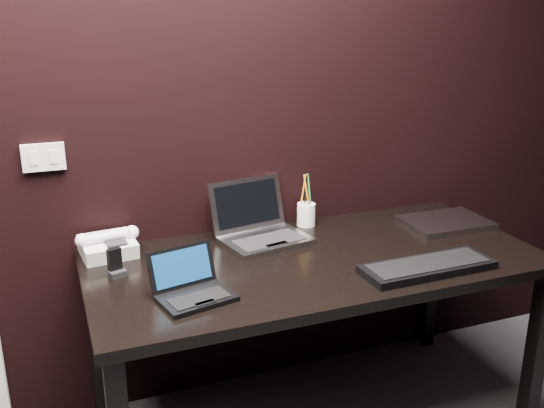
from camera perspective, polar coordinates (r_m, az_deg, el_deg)
name	(u,v)px	position (r m, az deg, el deg)	size (l,w,h in m)	color
wall_back	(206,98)	(2.42, -6.23, 9.87)	(4.00, 4.00, 0.00)	black
wall_switch	(43,157)	(2.36, -20.71, 4.14)	(0.15, 0.02, 0.10)	silver
desk	(315,276)	(2.34, 4.08, -6.73)	(1.70, 0.80, 0.74)	black
netbook	(192,289)	(2.00, -7.51, -7.92)	(0.27, 0.25, 0.15)	black
silver_laptop	(260,230)	(2.44, -1.09, -2.46)	(0.38, 0.36, 0.23)	#929397
ext_keyboard	(428,267)	(2.25, 14.44, -5.73)	(0.50, 0.18, 0.03)	black
closed_laptop	(445,222)	(2.73, 16.01, -1.66)	(0.36, 0.26, 0.02)	#999A9F
desk_phone	(108,245)	(2.38, -15.18, -3.76)	(0.24, 0.20, 0.12)	silver
mobile_phone	(116,266)	(2.20, -14.51, -5.63)	(0.07, 0.06, 0.10)	black
pen_cup	(306,213)	(2.61, 3.23, -0.90)	(0.09, 0.09, 0.23)	white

